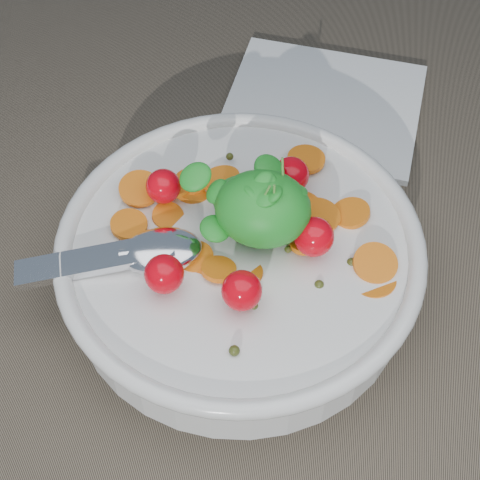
# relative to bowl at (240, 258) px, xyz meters

# --- Properties ---
(ground) EXTENTS (6.00, 6.00, 0.00)m
(ground) POSITION_rel_bowl_xyz_m (0.00, 0.00, -0.03)
(ground) COLOR #6D604E
(ground) RESTS_ON ground
(bowl) EXTENTS (0.28, 0.26, 0.11)m
(bowl) POSITION_rel_bowl_xyz_m (0.00, 0.00, 0.00)
(bowl) COLOR silver
(bowl) RESTS_ON ground
(napkin) EXTENTS (0.19, 0.17, 0.01)m
(napkin) POSITION_rel_bowl_xyz_m (0.05, 0.20, -0.03)
(napkin) COLOR white
(napkin) RESTS_ON ground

